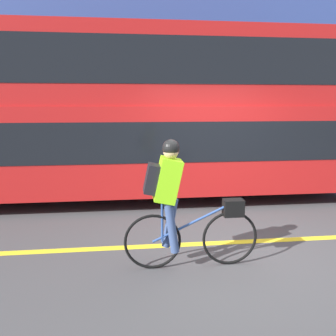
% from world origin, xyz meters
% --- Properties ---
extents(ground_plane, '(80.00, 80.00, 0.00)m').
position_xyz_m(ground_plane, '(0.00, 0.00, 0.00)').
color(ground_plane, '#424244').
extents(road_center_line, '(50.00, 0.14, 0.01)m').
position_xyz_m(road_center_line, '(0.00, 0.24, 0.00)').
color(road_center_line, yellow).
rests_on(road_center_line, ground_plane).
extents(sidewalk_curb, '(60.00, 1.96, 0.10)m').
position_xyz_m(sidewalk_curb, '(0.00, 5.77, 0.05)').
color(sidewalk_curb, gray).
rests_on(sidewalk_curb, ground_plane).
extents(building_facade, '(60.00, 0.30, 8.77)m').
position_xyz_m(building_facade, '(0.00, 6.90, 4.39)').
color(building_facade, '#33478C').
rests_on(building_facade, ground_plane).
extents(bus, '(9.17, 2.47, 3.58)m').
position_xyz_m(bus, '(-1.20, 2.99, 1.99)').
color(bus, black).
rests_on(bus, ground_plane).
extents(cyclist_on_bike, '(1.76, 0.32, 1.69)m').
position_xyz_m(cyclist_on_bike, '(-0.99, -0.43, 0.90)').
color(cyclist_on_bike, black).
rests_on(cyclist_on_bike, ground_plane).
extents(trash_bin, '(0.54, 0.54, 1.01)m').
position_xyz_m(trash_bin, '(-4.64, 5.67, 0.61)').
color(trash_bin, '#262628').
rests_on(trash_bin, sidewalk_curb).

